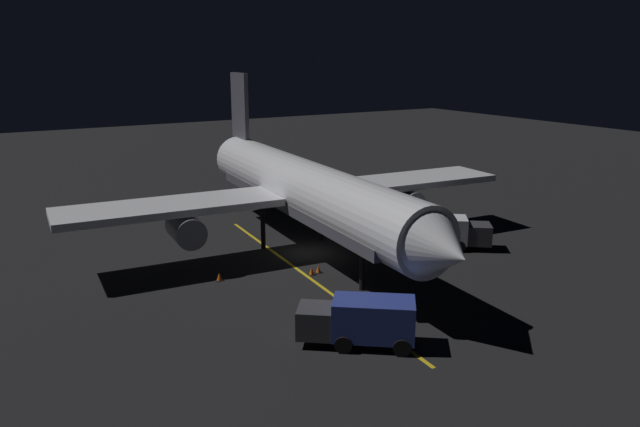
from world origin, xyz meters
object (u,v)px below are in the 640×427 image
traffic_cone_near_right (219,277)px  traffic_cone_far (312,271)px  catering_truck (448,232)px  airliner (302,190)px  baggage_truck (362,322)px  traffic_cone_near_left (318,269)px  ground_crew_worker (352,319)px  traffic_cone_under_wing (312,328)px

traffic_cone_near_right → traffic_cone_far: same height
catering_truck → traffic_cone_near_right: (17.61, -2.41, -0.99)m
airliner → traffic_cone_far: size_ratio=67.28×
catering_truck → airliner: bearing=-27.2°
baggage_truck → traffic_cone_far: size_ratio=10.81×
traffic_cone_near_left → airliner: bearing=-106.7°
ground_crew_worker → traffic_cone_under_wing: ground_crew_worker is taller
catering_truck → ground_crew_worker: catering_truck is taller
airliner → traffic_cone_under_wing: 14.67m
traffic_cone_under_wing → traffic_cone_far: same height
catering_truck → traffic_cone_near_left: bearing=-1.9°
ground_crew_worker → traffic_cone_far: size_ratio=3.16×
baggage_truck → traffic_cone_far: (-2.89, -10.13, -1.01)m
baggage_truck → traffic_cone_under_wing: 3.09m
airliner → catering_truck: airliner is taller
baggage_truck → traffic_cone_under_wing: bearing=-59.4°
catering_truck → ground_crew_worker: (14.52, 8.60, -0.36)m
traffic_cone_far → traffic_cone_near_left: bearing=-169.4°
traffic_cone_near_left → baggage_truck: bearing=71.1°
airliner → catering_truck: (-9.85, 5.07, -3.49)m
traffic_cone_under_wing → traffic_cone_near_left: bearing=-122.8°
airliner → baggage_truck: (4.91, 14.93, -3.46)m
airliner → baggage_truck: 16.10m
catering_truck → traffic_cone_far: bearing=-1.3°
baggage_truck → traffic_cone_far: 10.58m
traffic_cone_under_wing → traffic_cone_far: size_ratio=1.00×
airliner → traffic_cone_near_right: 9.34m
catering_truck → traffic_cone_near_left: size_ratio=10.49×
traffic_cone_near_left → ground_crew_worker: bearing=70.0°
catering_truck → ground_crew_worker: bearing=30.6°
baggage_truck → ground_crew_worker: size_ratio=3.42×
traffic_cone_near_right → baggage_truck: bearing=103.0°
ground_crew_worker → traffic_cone_near_left: size_ratio=3.16×
traffic_cone_near_left → traffic_cone_under_wing: 9.20m
airliner → baggage_truck: size_ratio=6.22×
baggage_truck → ground_crew_worker: baggage_truck is taller
traffic_cone_near_right → traffic_cone_far: size_ratio=1.00×
traffic_cone_near_right → traffic_cone_under_wing: same height
airliner → traffic_cone_near_left: (1.41, 4.69, -4.48)m
catering_truck → traffic_cone_under_wing: size_ratio=10.49×
baggage_truck → catering_truck: (-14.76, -9.86, -0.02)m
ground_crew_worker → traffic_cone_near_left: bearing=-110.0°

